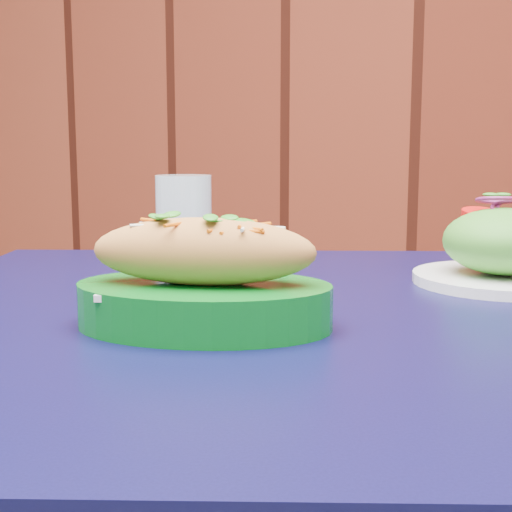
% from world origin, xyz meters
% --- Properties ---
extents(cafe_table, '(1.04, 1.04, 0.75)m').
position_xyz_m(cafe_table, '(0.12, 1.56, 0.66)').
color(cafe_table, black).
rests_on(cafe_table, ground).
extents(banh_mi_basket, '(0.26, 0.21, 0.11)m').
position_xyz_m(banh_mi_basket, '(0.09, 1.47, 0.79)').
color(banh_mi_basket, '#066418').
rests_on(banh_mi_basket, cafe_table).
extents(salad_plate, '(0.21, 0.21, 0.11)m').
position_xyz_m(salad_plate, '(0.33, 1.79, 0.79)').
color(salad_plate, white).
rests_on(salad_plate, cafe_table).
extents(water_glass, '(0.08, 0.08, 0.12)m').
position_xyz_m(water_glass, '(-0.09, 1.76, 0.81)').
color(water_glass, silver).
rests_on(water_glass, cafe_table).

